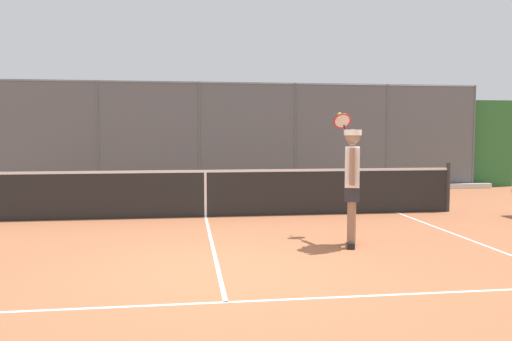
# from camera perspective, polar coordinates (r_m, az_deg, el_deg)

# --- Properties ---
(ground_plane) EXTENTS (60.00, 60.00, 0.00)m
(ground_plane) POSITION_cam_1_polar(r_m,az_deg,el_deg) (6.46, -4.21, -11.13)
(ground_plane) COLOR #A8603D
(court_line_markings) EXTENTS (8.26, 9.78, 0.01)m
(court_line_markings) POSITION_cam_1_polar(r_m,az_deg,el_deg) (5.04, -3.11, -15.55)
(court_line_markings) COLOR white
(court_line_markings) RESTS_ON ground
(fence_backdrop) EXTENTS (20.05, 1.37, 3.19)m
(fence_backdrop) POSITION_cam_1_polar(r_m,az_deg,el_deg) (15.56, -6.39, 2.90)
(fence_backdrop) COLOR #565B60
(fence_backdrop) RESTS_ON ground
(tennis_net) EXTENTS (10.61, 0.09, 1.07)m
(tennis_net) POSITION_cam_1_polar(r_m,az_deg,el_deg) (10.48, -5.66, -2.49)
(tennis_net) COLOR #2D2D2D
(tennis_net) RESTS_ON ground
(tennis_player) EXTENTS (0.45, 1.45, 2.06)m
(tennis_player) POSITION_cam_1_polar(r_m,az_deg,el_deg) (7.83, 10.63, -0.70)
(tennis_player) COLOR black
(tennis_player) RESTS_ON ground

